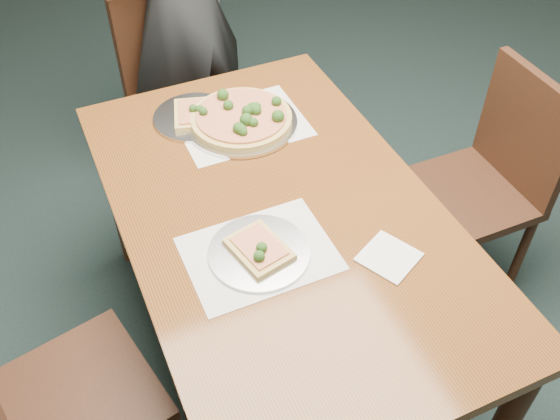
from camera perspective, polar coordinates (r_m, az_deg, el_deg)
name	(u,v)px	position (r m, az deg, el deg)	size (l,w,h in m)	color
ground	(331,327)	(2.48, 4.68, -10.64)	(8.00, 8.00, 0.00)	black
dining_table	(280,231)	(1.89, 0.00, -1.97)	(0.90, 1.50, 0.75)	#512B10
chair_far	(179,80)	(2.82, -9.22, 11.62)	(0.51, 0.51, 0.91)	black
chair_left	(43,403)	(1.83, -20.88, -16.18)	(0.50, 0.50, 0.91)	black
chair_right	(488,177)	(2.41, 18.46, 2.91)	(0.42, 0.42, 0.91)	black
diner	(181,5)	(2.72, -9.08, 18.06)	(0.61, 0.40, 1.67)	black
placemat_main	(242,124)	(2.14, -3.53, 7.87)	(0.42, 0.32, 0.00)	white
placemat_near	(259,253)	(1.71, -1.90, -4.00)	(0.40, 0.30, 0.00)	white
pizza_pan	(242,119)	(2.13, -3.48, 8.35)	(0.38, 0.38, 0.07)	silver
slice_plate_near	(259,251)	(1.70, -1.91, -3.75)	(0.28, 0.28, 0.06)	silver
slice_plate_far	(194,115)	(2.18, -7.86, 8.57)	(0.28, 0.28, 0.06)	silver
napkin	(389,257)	(1.72, 9.92, -4.26)	(0.14, 0.14, 0.01)	white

